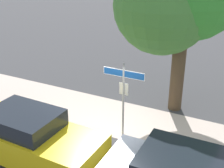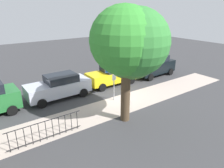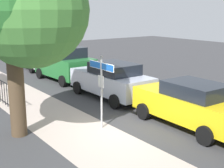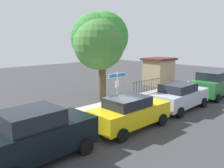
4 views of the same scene
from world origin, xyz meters
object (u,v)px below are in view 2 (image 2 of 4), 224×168
(shade_tree, at_px, (130,44))
(car_silver, at_px, (59,86))
(street_sign, at_px, (114,76))
(car_yellow, at_px, (112,75))
(car_black, at_px, (154,65))

(shade_tree, xyz_separation_m, car_silver, (2.20, -5.28, -3.58))
(street_sign, xyz_separation_m, car_yellow, (-1.75, -2.67, -0.96))
(car_black, bearing_deg, shade_tree, 32.20)
(street_sign, xyz_separation_m, car_black, (-6.55, -2.38, -0.82))
(car_black, bearing_deg, car_yellow, -5.38)
(shade_tree, bearing_deg, street_sign, -107.82)
(street_sign, height_order, car_yellow, street_sign)
(car_yellow, height_order, car_silver, car_silver)
(car_yellow, bearing_deg, car_silver, 1.49)
(car_silver, bearing_deg, car_black, 177.84)
(car_black, bearing_deg, street_sign, 18.06)
(shade_tree, height_order, car_black, shade_tree)
(car_black, distance_m, car_yellow, 4.81)
(car_black, relative_size, car_yellow, 0.97)
(shade_tree, distance_m, car_yellow, 6.92)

